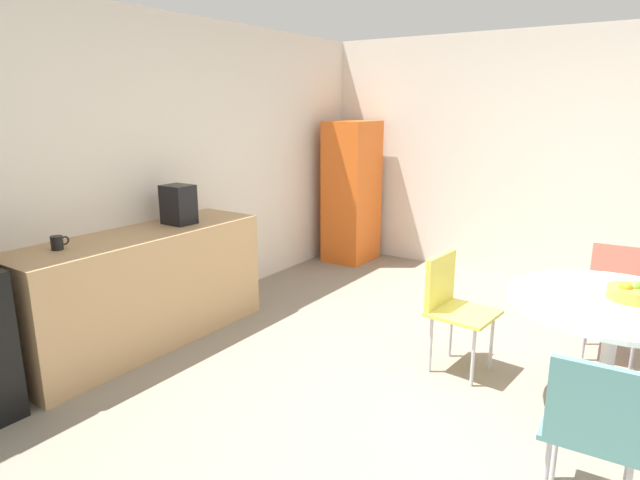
# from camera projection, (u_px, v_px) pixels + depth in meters

# --- Properties ---
(ground_plane) EXTENTS (6.00, 6.00, 0.00)m
(ground_plane) POSITION_uv_depth(u_px,v_px,m) (495.00, 424.00, 3.19)
(ground_plane) COLOR gray
(wall_back) EXTENTS (6.00, 0.10, 2.60)m
(wall_back) POSITION_uv_depth(u_px,v_px,m) (151.00, 172.00, 4.52)
(wall_back) COLOR silver
(wall_back) RESTS_ON ground_plane
(wall_side_right) EXTENTS (0.10, 6.00, 2.60)m
(wall_side_right) POSITION_uv_depth(u_px,v_px,m) (597.00, 162.00, 5.27)
(wall_side_right) COLOR silver
(wall_side_right) RESTS_ON ground_plane
(counter_block) EXTENTS (2.02, 0.60, 0.90)m
(counter_block) POSITION_uv_depth(u_px,v_px,m) (144.00, 289.00, 4.19)
(counter_block) COLOR tan
(counter_block) RESTS_ON ground_plane
(locker_cabinet) EXTENTS (0.60, 0.50, 1.67)m
(locker_cabinet) POSITION_uv_depth(u_px,v_px,m) (352.00, 192.00, 6.42)
(locker_cabinet) COLOR orange
(locker_cabinet) RESTS_ON ground_plane
(round_table) EXTENTS (1.20, 1.20, 0.75)m
(round_table) POSITION_uv_depth(u_px,v_px,m) (613.00, 320.00, 3.12)
(round_table) COLOR silver
(round_table) RESTS_ON ground_plane
(chair_coral) EXTENTS (0.45, 0.45, 0.83)m
(chair_coral) POSITION_uv_depth(u_px,v_px,m) (616.00, 287.00, 4.00)
(chair_coral) COLOR silver
(chair_coral) RESTS_ON ground_plane
(chair_yellow) EXTENTS (0.46, 0.46, 0.83)m
(chair_yellow) POSITION_uv_depth(u_px,v_px,m) (451.00, 299.00, 3.77)
(chair_yellow) COLOR silver
(chair_yellow) RESTS_ON ground_plane
(chair_teal) EXTENTS (0.44, 0.44, 0.83)m
(chair_teal) POSITION_uv_depth(u_px,v_px,m) (594.00, 422.00, 2.31)
(chair_teal) COLOR silver
(chair_teal) RESTS_ON ground_plane
(fruit_bowl) EXTENTS (0.27, 0.27, 0.11)m
(fruit_bowl) POSITION_uv_depth(u_px,v_px,m) (633.00, 292.00, 3.10)
(fruit_bowl) COLOR gold
(fruit_bowl) RESTS_ON round_table
(mug_white) EXTENTS (0.13, 0.08, 0.09)m
(mug_white) POSITION_uv_depth(u_px,v_px,m) (57.00, 243.00, 3.60)
(mug_white) COLOR black
(mug_white) RESTS_ON counter_block
(coffee_maker) EXTENTS (0.20, 0.24, 0.32)m
(coffee_maker) POSITION_uv_depth(u_px,v_px,m) (178.00, 205.00, 4.36)
(coffee_maker) COLOR black
(coffee_maker) RESTS_ON counter_block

